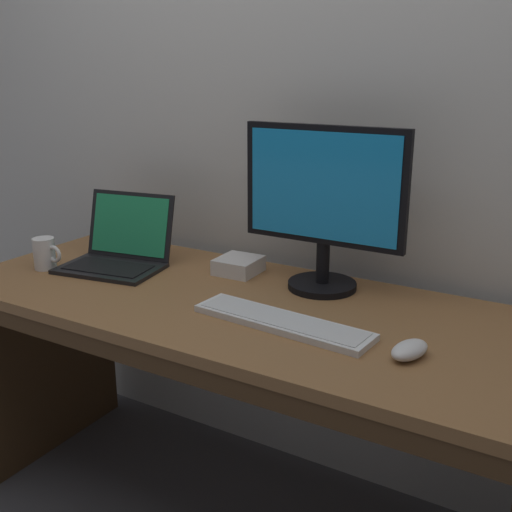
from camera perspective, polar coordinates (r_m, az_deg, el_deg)
name	(u,v)px	position (r m, az deg, el deg)	size (l,w,h in m)	color
desk	(234,373)	(1.86, -2.04, -10.85)	(1.74, 0.71, 0.77)	olive
laptop_black	(118,251)	(2.09, -12.70, 0.49)	(0.36, 0.32, 0.23)	black
external_monitor	(323,205)	(1.78, 6.28, 4.76)	(0.49, 0.21, 0.48)	black
wired_keyboard	(282,322)	(1.59, 2.42, -6.14)	(0.50, 0.16, 0.02)	white
computer_mouse	(410,350)	(1.46, 14.09, -8.47)	(0.06, 0.11, 0.04)	white
external_drive_box	(239,265)	(1.98, -1.63, -0.88)	(0.13, 0.14, 0.05)	silver
coffee_mug	(45,253)	(2.12, -19.03, 0.22)	(0.11, 0.07, 0.10)	white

